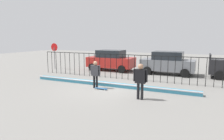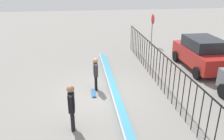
{
  "view_description": "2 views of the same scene",
  "coord_description": "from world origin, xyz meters",
  "px_view_note": "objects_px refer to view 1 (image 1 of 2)",
  "views": [
    {
      "loc": [
        5.44,
        -10.54,
        3.03
      ],
      "look_at": [
        0.33,
        0.62,
        1.07
      ],
      "focal_mm": 32.59,
      "sensor_mm": 36.0,
      "label": 1
    },
    {
      "loc": [
        9.85,
        -0.7,
        5.19
      ],
      "look_at": [
        -0.34,
        0.74,
        1.05
      ],
      "focal_mm": 37.09,
      "sensor_mm": 36.0,
      "label": 2
    }
  ],
  "objects_px": {
    "camera_operator": "(140,78)",
    "stop_sign": "(54,52)",
    "skateboard": "(101,88)",
    "skateboarder": "(95,72)",
    "parked_car_red": "(111,60)",
    "parked_car_gray": "(168,63)"
  },
  "relations": [
    {
      "from": "skateboarder",
      "to": "stop_sign",
      "type": "height_order",
      "value": "stop_sign"
    },
    {
      "from": "skateboard",
      "to": "camera_operator",
      "type": "height_order",
      "value": "camera_operator"
    },
    {
      "from": "stop_sign",
      "to": "skateboarder",
      "type": "bearing_deg",
      "value": -34.58
    },
    {
      "from": "skateboard",
      "to": "stop_sign",
      "type": "relative_size",
      "value": 0.32
    },
    {
      "from": "camera_operator",
      "to": "stop_sign",
      "type": "height_order",
      "value": "stop_sign"
    },
    {
      "from": "parked_car_red",
      "to": "stop_sign",
      "type": "xyz_separation_m",
      "value": [
        -5.36,
        -1.43,
        0.64
      ]
    },
    {
      "from": "parked_car_gray",
      "to": "skateboarder",
      "type": "bearing_deg",
      "value": -119.42
    },
    {
      "from": "skateboard",
      "to": "camera_operator",
      "type": "xyz_separation_m",
      "value": [
        2.65,
        -0.92,
        1.01
      ]
    },
    {
      "from": "skateboard",
      "to": "parked_car_gray",
      "type": "xyz_separation_m",
      "value": [
        2.68,
        6.83,
        0.91
      ]
    },
    {
      "from": "parked_car_red",
      "to": "skateboard",
      "type": "bearing_deg",
      "value": -74.13
    },
    {
      "from": "camera_operator",
      "to": "parked_car_red",
      "type": "relative_size",
      "value": 0.41
    },
    {
      "from": "skateboarder",
      "to": "parked_car_red",
      "type": "relative_size",
      "value": 0.38
    },
    {
      "from": "skateboarder",
      "to": "skateboard",
      "type": "height_order",
      "value": "skateboarder"
    },
    {
      "from": "camera_operator",
      "to": "stop_sign",
      "type": "xyz_separation_m",
      "value": [
        -10.46,
        6.14,
        0.55
      ]
    },
    {
      "from": "parked_car_red",
      "to": "parked_car_gray",
      "type": "relative_size",
      "value": 1.0
    },
    {
      "from": "parked_car_red",
      "to": "parked_car_gray",
      "type": "distance_m",
      "value": 5.13
    },
    {
      "from": "parked_car_red",
      "to": "skateboarder",
      "type": "bearing_deg",
      "value": -77.34
    },
    {
      "from": "camera_operator",
      "to": "stop_sign",
      "type": "relative_size",
      "value": 0.71
    },
    {
      "from": "skateboard",
      "to": "stop_sign",
      "type": "bearing_deg",
      "value": 131.97
    },
    {
      "from": "skateboarder",
      "to": "stop_sign",
      "type": "relative_size",
      "value": 0.66
    },
    {
      "from": "camera_operator",
      "to": "parked_car_red",
      "type": "height_order",
      "value": "parked_car_red"
    },
    {
      "from": "camera_operator",
      "to": "skateboarder",
      "type": "bearing_deg",
      "value": 20.33
    }
  ]
}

